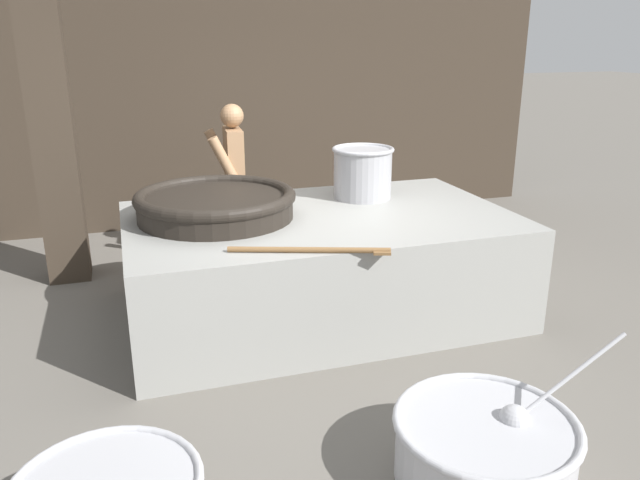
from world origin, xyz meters
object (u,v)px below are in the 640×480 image
giant_wok_near (216,203)px  cook (234,180)px  stock_pot (363,172)px  prep_bowl_vegetables (485,446)px

giant_wok_near → cook: bearing=73.3°
giant_wok_near → cook: (0.37, 1.24, -0.10)m
giant_wok_near → stock_pot: (1.39, 0.27, 0.12)m
giant_wok_near → stock_pot: stock_pot is taller
giant_wok_near → prep_bowl_vegetables: bearing=-68.1°
cook → giant_wok_near: bearing=77.4°
cook → stock_pot: bearing=140.4°
stock_pot → cook: cook is taller
giant_wok_near → prep_bowl_vegetables: size_ratio=1.01×
stock_pot → cook: 1.43m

